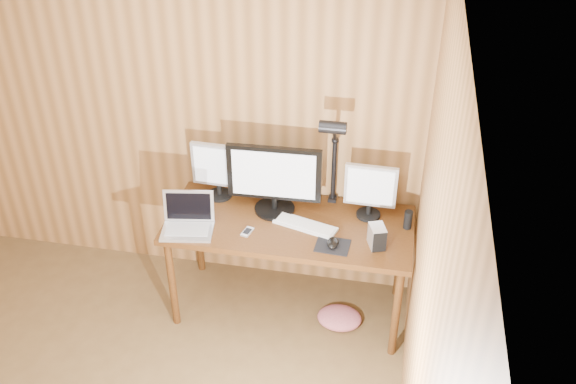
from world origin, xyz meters
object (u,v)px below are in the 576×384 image
(desk, at_px, (291,231))
(desk_lamp, at_px, (333,149))
(monitor_center, at_px, (274,178))
(monitor_right, at_px, (370,190))
(hard_drive, at_px, (377,237))
(keyboard, at_px, (305,225))
(monitor_left, at_px, (218,169))
(laptop, at_px, (188,220))
(mouse, at_px, (333,243))
(phone, at_px, (247,232))
(speaker, at_px, (408,220))

(desk, bearing_deg, desk_lamp, 31.04)
(monitor_center, bearing_deg, monitor_right, 2.48)
(desk, xyz_separation_m, hard_drive, (0.57, -0.21, 0.19))
(keyboard, bearing_deg, monitor_left, 175.86)
(hard_drive, height_order, desk_lamp, desk_lamp)
(laptop, bearing_deg, mouse, -10.08)
(keyboard, relative_size, phone, 3.93)
(monitor_right, bearing_deg, monitor_center, -173.99)
(mouse, height_order, hard_drive, hard_drive)
(keyboard, bearing_deg, hard_drive, 2.15)
(phone, relative_size, speaker, 0.87)
(keyboard, height_order, hard_drive, hard_drive)
(phone, height_order, speaker, speaker)
(phone, bearing_deg, keyboard, 34.64)
(laptop, xyz_separation_m, hard_drive, (1.20, 0.04, 0.01))
(phone, bearing_deg, monitor_left, 141.64)
(monitor_right, xyz_separation_m, phone, (-0.74, -0.33, -0.20))
(monitor_center, xyz_separation_m, laptop, (-0.50, -0.30, -0.19))
(keyboard, bearing_deg, desk_lamp, 77.14)
(desk, bearing_deg, monitor_right, 11.12)
(laptop, distance_m, speaker, 1.40)
(monitor_left, xyz_separation_m, laptop, (-0.10, -0.39, -0.16))
(monitor_center, distance_m, hard_drive, 0.76)
(monitor_left, bearing_deg, keyboard, -17.85)
(desk, height_order, phone, phone)
(monitor_left, distance_m, desk_lamp, 0.81)
(monitor_left, height_order, speaker, monitor_left)
(laptop, bearing_deg, keyboard, 2.50)
(laptop, xyz_separation_m, keyboard, (0.73, 0.15, -0.05))
(monitor_left, bearing_deg, laptop, -101.60)
(keyboard, relative_size, hard_drive, 2.84)
(phone, height_order, desk_lamp, desk_lamp)
(monitor_right, height_order, speaker, monitor_right)
(keyboard, distance_m, hard_drive, 0.48)
(hard_drive, height_order, speaker, hard_drive)
(monitor_center, bearing_deg, laptop, -151.71)
(monitor_left, relative_size, phone, 3.69)
(monitor_right, distance_m, speaker, 0.30)
(monitor_left, bearing_deg, monitor_right, -0.01)
(hard_drive, bearing_deg, mouse, 171.86)
(desk, height_order, monitor_center, monitor_center)
(monitor_center, height_order, mouse, monitor_center)
(desk, distance_m, phone, 0.36)
(monitor_center, xyz_separation_m, monitor_right, (0.62, 0.05, -0.05))
(monitor_left, height_order, laptop, monitor_left)
(mouse, bearing_deg, monitor_left, 160.32)
(desk, height_order, speaker, speaker)
(keyboard, relative_size, speaker, 3.41)
(monitor_right, relative_size, mouse, 3.34)
(monitor_center, bearing_deg, monitor_left, 165.25)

